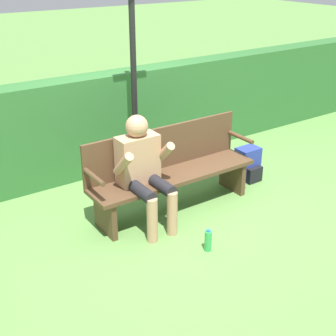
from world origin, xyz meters
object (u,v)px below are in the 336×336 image
Objects in this scene: park_bench at (170,169)px; water_bottle at (208,241)px; backpack at (248,164)px; signpost at (134,69)px; person_seated at (143,167)px.

park_bench reaches higher than water_bottle.
backpack is (1.22, 0.04, -0.27)m from park_bench.
backpack is at bearing -34.42° from signpost.
water_bottle is 0.09× the size of signpost.
park_bench is 1.66× the size of person_seated.
person_seated reaches higher than water_bottle.
backpack is at bearing 1.90° from park_bench.
backpack is 0.17× the size of signpost.
park_bench is 8.39× the size of water_bottle.
signpost is at bearing 81.97° from water_bottle.
person_seated is 1.32m from signpost.
person_seated is 5.05× the size of water_bottle.
signpost reaches higher than water_bottle.
signpost is at bearing 86.05° from park_bench.
water_bottle is (-1.41, -0.96, -0.09)m from backpack.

